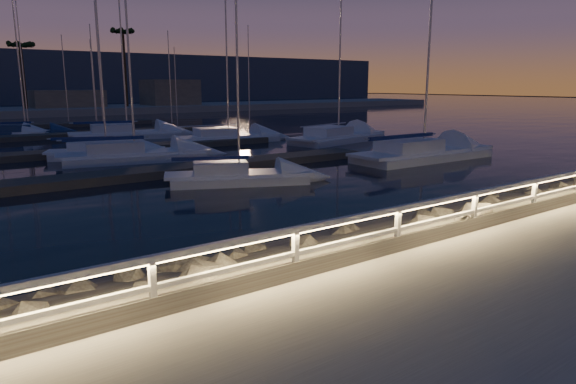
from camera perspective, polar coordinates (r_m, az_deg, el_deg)
name	(u,v)px	position (r m, az deg, el deg)	size (l,w,h in m)	color
ground	(450,235)	(14.01, 17.52, -4.60)	(400.00, 400.00, 0.00)	#AAA699
harbor_water	(100,150)	(40.91, -20.18, 4.45)	(400.00, 440.00, 0.60)	black
guard_rail	(450,207)	(13.77, 17.55, -1.57)	(44.11, 0.12, 1.06)	white
riprap	(168,288)	(10.91, -13.19, -10.30)	(27.19, 3.18, 1.37)	slate
floating_docks	(94,141)	(42.08, -20.72, 5.37)	(22.00, 36.00, 0.40)	#615B50
far_shore	(9,110)	(82.75, -28.61, 8.04)	(160.00, 14.00, 5.20)	#AAA699
palm_center	(20,47)	(82.09, -27.61, 14.08)	(3.00, 3.00, 9.70)	#463720
palm_right	(123,35)	(84.63, -17.90, 16.26)	(3.00, 3.00, 12.20)	#463720
sailboat_b	(235,175)	(23.41, -5.87, 1.90)	(6.78, 4.38, 11.30)	white
sailboat_c	(226,137)	(40.06, -6.92, 6.10)	(8.53, 3.50, 14.07)	white
sailboat_d	(420,152)	(31.50, 14.49, 4.29)	(10.04, 3.20, 16.85)	white
sailboat_f	(103,152)	(33.28, -19.82, 4.25)	(7.06, 4.51, 11.74)	white
sailboat_g	(131,154)	(31.31, -17.07, 4.06)	(8.86, 4.21, 14.50)	white
sailboat_h	(336,136)	(40.15, 5.39, 6.18)	(9.94, 4.89, 16.20)	white
sailboat_j	(24,133)	(49.01, -27.31, 5.89)	(7.20, 3.02, 11.91)	navy
sailboat_l	(124,133)	(44.82, -17.73, 6.25)	(9.42, 4.39, 15.38)	white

